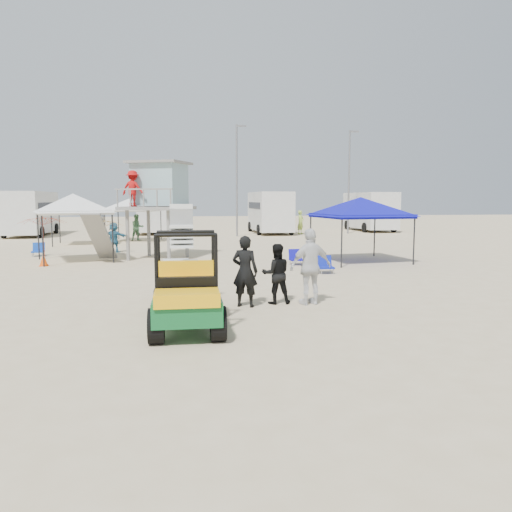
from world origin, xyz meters
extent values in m
plane|color=beige|center=(0.00, 0.00, 0.00)|extent=(140.00, 140.00, 0.00)
cube|color=#0E5927|center=(-1.26, 1.14, 0.58)|extent=(1.36, 2.66, 0.47)
cube|color=#FFB40D|center=(-1.26, 1.14, 0.87)|extent=(1.22, 0.76, 0.25)
cylinder|color=black|center=(-1.84, 0.18, 0.34)|extent=(0.31, 0.68, 0.68)
cube|color=black|center=(-1.26, 3.44, 0.52)|extent=(1.47, 2.12, 0.13)
cylinder|color=black|center=(-1.86, 3.44, 0.28)|extent=(0.23, 0.55, 0.55)
imported|color=black|center=(0.24, 3.14, 0.90)|extent=(0.77, 0.65, 1.80)
imported|color=black|center=(1.09, 3.39, 0.78)|extent=(0.77, 0.60, 1.56)
imported|color=silver|center=(1.94, 3.14, 0.98)|extent=(1.23, 0.74, 1.96)
cylinder|color=gray|center=(-3.21, 12.84, 1.12)|extent=(0.16, 0.16, 2.23)
cube|color=gray|center=(-2.23, 13.82, 2.30)|extent=(3.55, 3.55, 0.14)
cube|color=#8DB0B7|center=(-2.23, 14.09, 3.35)|extent=(2.61, 2.48, 1.87)
imported|color=#B20F0F|center=(-2.94, 12.93, 3.16)|extent=(1.01, 0.58, 1.57)
cylinder|color=black|center=(4.81, 9.82, 1.02)|extent=(0.06, 0.06, 2.04)
pyramid|color=#0F10A6|center=(6.44, 11.45, 2.79)|extent=(3.78, 3.78, 0.80)
cube|color=#0F10A6|center=(6.44, 11.45, 1.99)|extent=(3.78, 3.78, 0.18)
cylinder|color=black|center=(-7.18, 12.19, 1.09)|extent=(0.06, 0.06, 2.19)
pyramid|color=white|center=(-5.81, 13.56, 2.94)|extent=(3.65, 3.65, 0.80)
cube|color=white|center=(-5.81, 13.56, 2.14)|extent=(3.65, 3.65, 0.18)
cylinder|color=black|center=(-8.43, 20.56, 1.03)|extent=(0.06, 0.06, 2.06)
pyramid|color=white|center=(-7.08, 21.91, 2.81)|extent=(3.01, 3.01, 0.80)
cube|color=white|center=(-7.08, 21.91, 2.01)|extent=(3.01, 3.01, 0.18)
cylinder|color=black|center=(-5.56, 22.37, 1.03)|extent=(0.06, 0.06, 2.06)
pyramid|color=silver|center=(-4.12, 23.82, 2.81)|extent=(3.62, 3.62, 0.80)
cube|color=silver|center=(-4.12, 23.82, 2.01)|extent=(3.62, 3.62, 0.18)
imported|color=red|center=(-7.60, 15.53, 0.98)|extent=(2.39, 2.43, 1.95)
imported|color=gold|center=(-5.00, 16.47, 0.87)|extent=(2.41, 2.43, 1.73)
cone|color=#FF5008|center=(-6.76, 12.07, 0.25)|extent=(0.34, 0.34, 0.50)
cube|color=#103EAE|center=(-7.93, 15.76, 0.22)|extent=(0.60, 0.56, 0.06)
cube|color=#103EAE|center=(-7.93, 16.00, 0.42)|extent=(0.56, 0.23, 0.44)
cylinder|color=#B2B2B7|center=(-8.15, 15.56, 0.10)|extent=(0.03, 0.03, 0.20)
cube|color=#0F1EA3|center=(3.94, 8.25, 0.22)|extent=(0.55, 0.51, 0.06)
cube|color=#0F1EA3|center=(3.94, 8.49, 0.42)|extent=(0.54, 0.18, 0.44)
cylinder|color=#B2B2B7|center=(3.72, 8.05, 0.10)|extent=(0.03, 0.03, 0.20)
cube|color=#110EA0|center=(3.45, 10.72, 0.22)|extent=(0.55, 0.51, 0.06)
cube|color=#110EA0|center=(3.45, 10.96, 0.42)|extent=(0.54, 0.19, 0.44)
cylinder|color=#B2B2B7|center=(3.23, 10.52, 0.10)|extent=(0.03, 0.03, 0.20)
cube|color=silver|center=(-12.00, 30.00, 1.75)|extent=(2.50, 6.80, 3.00)
cube|color=black|center=(-12.00, 30.00, 2.20)|extent=(2.54, 5.44, 0.50)
cylinder|color=black|center=(-13.25, 27.82, 0.40)|extent=(0.25, 0.80, 0.80)
cube|color=silver|center=(-3.00, 31.50, 1.75)|extent=(2.50, 6.50, 3.00)
cube|color=black|center=(-3.00, 31.50, 2.20)|extent=(2.54, 5.20, 0.50)
cylinder|color=black|center=(-4.25, 29.42, 0.40)|extent=(0.25, 0.80, 0.80)
cube|color=silver|center=(6.00, 30.00, 1.75)|extent=(2.50, 7.00, 3.00)
cube|color=black|center=(6.00, 30.00, 2.20)|extent=(2.54, 5.60, 0.50)
cylinder|color=black|center=(4.75, 27.76, 0.40)|extent=(0.25, 0.80, 0.80)
cube|color=silver|center=(15.00, 31.50, 1.75)|extent=(2.50, 6.60, 3.00)
cube|color=black|center=(15.00, 31.50, 2.20)|extent=(2.54, 5.28, 0.50)
cylinder|color=black|center=(13.75, 29.39, 0.40)|extent=(0.25, 0.80, 0.80)
cylinder|color=slate|center=(3.00, 27.00, 4.00)|extent=(0.14, 0.14, 8.00)
cylinder|color=slate|center=(12.00, 28.50, 4.00)|extent=(0.14, 0.14, 8.00)
imported|color=#A9CB4C|center=(8.18, 28.58, 0.91)|extent=(0.79, 0.77, 1.83)
imported|color=#50865D|center=(-3.89, 24.13, 0.86)|extent=(1.01, 0.90, 1.72)
imported|color=teal|center=(-4.55, 16.97, 0.77)|extent=(1.50, 0.82, 1.54)
camera|label=1|loc=(-1.47, -9.12, 2.71)|focal=35.00mm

